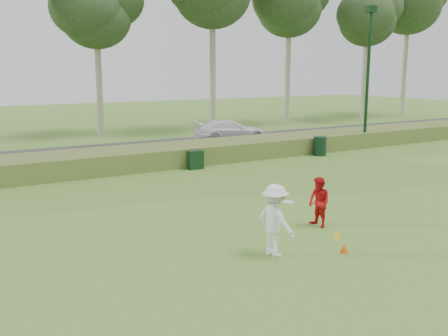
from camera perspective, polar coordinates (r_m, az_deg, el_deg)
ground at (r=14.14m, az=8.38°, el=-7.89°), size 120.00×120.00×0.00m
reed_strip at (r=24.24m, az=-9.69°, el=1.17°), size 80.00×3.00×0.90m
park_road at (r=28.98m, az=-13.23°, el=1.81°), size 80.00×6.00×0.06m
lamp_post at (r=31.02m, az=16.25°, el=12.58°), size 0.70×0.70×8.18m
tree_4 at (r=36.59m, az=-14.46°, el=17.11°), size 6.24×6.24×11.50m
tree_6 at (r=43.56m, az=7.48°, el=18.33°), size 7.02×7.02×13.50m
tree_7 at (r=48.06m, az=16.09°, el=16.42°), size 6.50×6.50×12.50m
tree_8 at (r=54.39m, az=20.40°, el=17.50°), size 8.06×8.06×15.00m
player_white at (r=12.52m, az=5.85°, el=-5.96°), size 0.97×1.28×1.83m
player_red at (r=15.00m, az=10.80°, el=-3.87°), size 0.57×0.73×1.49m
cone_orange at (r=13.22m, az=13.57°, el=-8.92°), size 0.21×0.21×0.23m
cone_yellow at (r=14.27m, az=12.80°, el=-7.38°), size 0.21×0.21×0.24m
utility_cabinet at (r=23.44m, az=-3.31°, el=0.94°), size 0.72×0.48×0.88m
trash_bin at (r=27.63m, az=10.90°, el=2.48°), size 0.74×0.74×1.03m
car_right at (r=32.23m, az=0.74°, el=4.30°), size 4.97×2.94×1.35m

